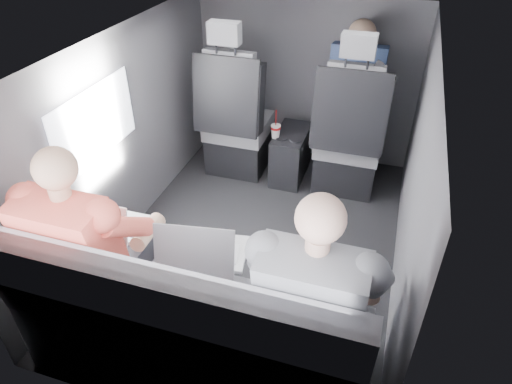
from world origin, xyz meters
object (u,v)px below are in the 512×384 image
(soda_cup, at_px, (276,131))
(passenger_rear_left, at_px, (96,249))
(laptop_black, at_px, (323,277))
(passenger_front_right, at_px, (355,86))
(front_seat_left, at_px, (236,127))
(center_console, at_px, (291,154))
(laptop_white, at_px, (111,225))
(passenger_rear_right, at_px, (316,300))
(front_seat_right, at_px, (348,143))
(laptop_silver, at_px, (204,251))
(rear_bench, at_px, (190,335))

(soda_cup, distance_m, passenger_rear_left, 1.78)
(laptop_black, distance_m, passenger_front_right, 1.94)
(front_seat_left, relative_size, passenger_front_right, 1.55)
(soda_cup, bearing_deg, front_seat_left, 167.26)
(center_console, relative_size, soda_cup, 2.08)
(front_seat_left, bearing_deg, laptop_white, -92.56)
(laptop_white, distance_m, passenger_rear_right, 1.09)
(laptop_white, distance_m, passenger_rear_left, 0.18)
(center_console, height_order, soda_cup, soda_cup)
(front_seat_right, bearing_deg, center_console, 174.93)
(center_console, bearing_deg, passenger_front_right, 27.17)
(laptop_black, distance_m, passenger_rear_left, 1.06)
(passenger_rear_left, xyz_separation_m, passenger_rear_right, (1.04, -0.00, 0.00))
(laptop_white, xyz_separation_m, laptop_silver, (0.52, -0.05, 0.00))
(center_console, bearing_deg, laptop_black, -72.10)
(front_seat_right, bearing_deg, passenger_front_right, 95.59)
(passenger_rear_left, xyz_separation_m, passenger_front_right, (0.92, 2.06, 0.12))
(laptop_white, xyz_separation_m, laptop_black, (1.08, -0.04, -0.00))
(front_seat_left, xyz_separation_m, laptop_white, (-0.07, -1.63, 0.23))
(front_seat_right, bearing_deg, laptop_silver, -105.05)
(passenger_front_right, bearing_deg, passenger_rear_left, -114.02)
(laptop_white, bearing_deg, passenger_rear_left, -80.92)
(front_seat_left, relative_size, laptop_silver, 3.20)
(laptop_silver, bearing_deg, rear_bench, -89.61)
(front_seat_right, height_order, center_console, front_seat_right)
(center_console, height_order, laptop_black, laptop_black)
(center_console, xyz_separation_m, passenger_rear_left, (-0.50, -1.85, 0.43))
(laptop_white, distance_m, passenger_front_right, 2.12)
(laptop_black, bearing_deg, laptop_silver, -179.06)
(rear_bench, xyz_separation_m, passenger_rear_right, (0.55, 0.10, 0.32))
(laptop_white, relative_size, laptop_silver, 0.79)
(laptop_silver, relative_size, laptop_black, 1.19)
(rear_bench, relative_size, passenger_front_right, 1.97)
(soda_cup, height_order, laptop_black, laptop_black)
(laptop_white, xyz_separation_m, passenger_rear_left, (0.03, -0.17, -0.00))
(center_console, relative_size, passenger_rear_right, 0.39)
(rear_bench, relative_size, passenger_rear_left, 1.31)
(front_seat_left, bearing_deg, laptop_black, -59.03)
(front_seat_right, height_order, passenger_front_right, front_seat_right)
(center_console, bearing_deg, rear_bench, -90.00)
(front_seat_right, relative_size, passenger_front_right, 1.55)
(soda_cup, relative_size, passenger_rear_right, 0.19)
(center_console, bearing_deg, front_seat_right, -5.07)
(rear_bench, relative_size, soda_cup, 6.92)
(front_seat_right, height_order, passenger_rear_left, front_seat_right)
(passenger_rear_right, bearing_deg, rear_bench, -170.16)
(passenger_rear_right, bearing_deg, laptop_white, 170.83)
(passenger_rear_left, bearing_deg, soda_cup, 77.11)
(center_console, bearing_deg, passenger_rear_left, -105.01)
(laptop_black, xyz_separation_m, passenger_rear_left, (-1.05, -0.14, -0.00))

